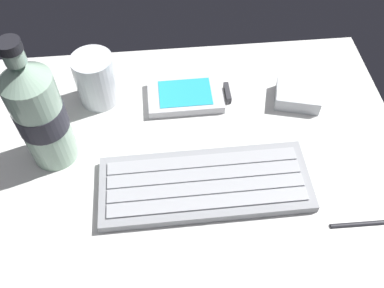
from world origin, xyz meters
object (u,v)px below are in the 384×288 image
(keyboard, at_px, (205,184))
(juice_cup, at_px, (96,81))
(water_bottle, at_px, (39,113))
(stylus_pen, at_px, (366,223))
(handheld_device, at_px, (189,95))
(charger_block, at_px, (298,95))

(keyboard, distance_m, juice_cup, 0.24)
(juice_cup, relative_size, water_bottle, 0.41)
(juice_cup, height_order, stylus_pen, juice_cup)
(juice_cup, height_order, water_bottle, water_bottle)
(handheld_device, bearing_deg, water_bottle, -156.29)
(water_bottle, relative_size, charger_block, 2.97)
(charger_block, bearing_deg, juice_cup, 173.56)
(keyboard, distance_m, stylus_pen, 0.22)
(juice_cup, distance_m, water_bottle, 0.13)
(juice_cup, xyz_separation_m, stylus_pen, (0.35, -0.26, -0.04))
(keyboard, bearing_deg, juice_cup, 129.36)
(handheld_device, distance_m, stylus_pen, 0.32)
(stylus_pen, bearing_deg, handheld_device, 131.49)
(keyboard, height_order, stylus_pen, keyboard)
(handheld_device, distance_m, charger_block, 0.17)
(juice_cup, bearing_deg, keyboard, -50.64)
(keyboard, relative_size, stylus_pen, 3.06)
(handheld_device, xyz_separation_m, charger_block, (0.17, -0.02, 0.00))
(juice_cup, relative_size, charger_block, 1.21)
(keyboard, distance_m, water_bottle, 0.24)
(water_bottle, bearing_deg, handheld_device, 23.71)
(charger_block, bearing_deg, keyboard, -138.43)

